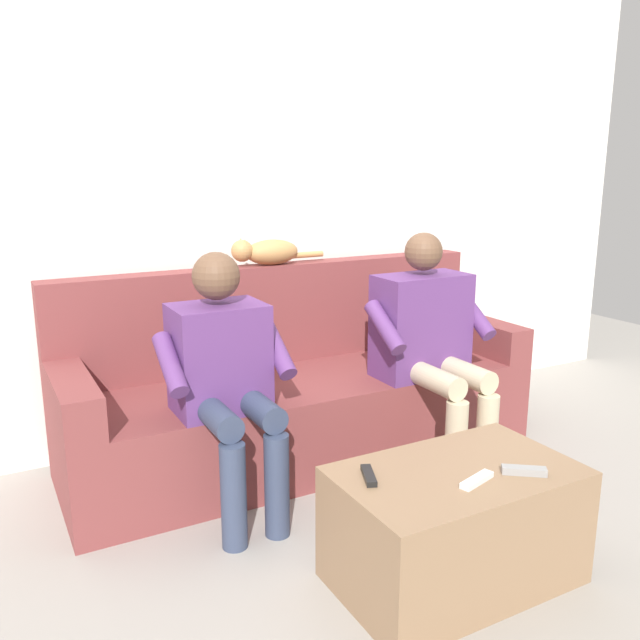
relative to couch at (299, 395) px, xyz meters
The scene contains 10 objects.
ground_plane 0.78m from the couch, 90.00° to the left, with size 8.00×8.00×0.00m, color gray.
back_wall 1.06m from the couch, 90.00° to the right, with size 5.33×0.06×2.52m, color silver.
couch is the anchor object (origin of this frame).
coffee_table 1.21m from the couch, 90.00° to the left, with size 0.83×0.51×0.42m.
person_left_seated 0.71m from the couch, 144.34° to the left, with size 0.61×0.57×1.12m.
person_right_seated 0.70m from the couch, 34.40° to the left, with size 0.53×0.55×1.09m.
cat_on_backrest 0.74m from the couch, 78.51° to the right, with size 0.51×0.15×0.14m.
remote_white 1.31m from the couch, 89.71° to the left, with size 0.15×0.04×0.02m, color white.
remote_gray 1.35m from the couch, 97.45° to the left, with size 0.15×0.04×0.03m, color gray.
remote_black 1.16m from the couch, 74.89° to the left, with size 0.13×0.03×0.02m, color black.
Camera 1 is at (1.39, 2.66, 1.43)m, focal length 36.68 mm.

